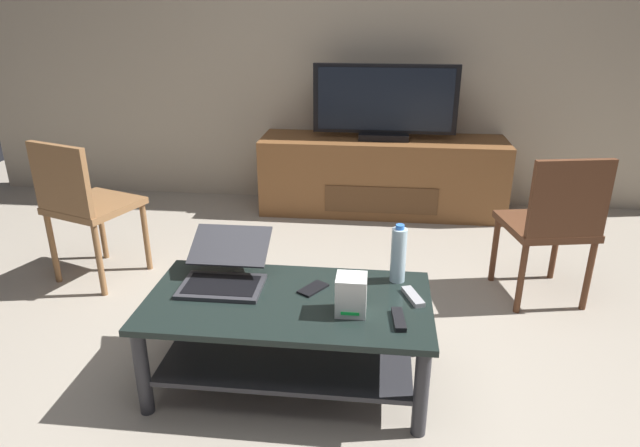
% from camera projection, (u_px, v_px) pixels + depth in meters
% --- Properties ---
extents(ground_plane, '(7.68, 7.68, 0.00)m').
position_uv_depth(ground_plane, '(319.00, 385.00, 2.47)').
color(ground_plane, '#9E9384').
extents(back_wall, '(6.40, 0.12, 2.80)m').
position_uv_depth(back_wall, '(356.00, 29.00, 4.34)').
color(back_wall, '#B2A38C').
rests_on(back_wall, ground).
extents(coffee_table, '(1.22, 0.63, 0.42)m').
position_uv_depth(coffee_table, '(289.00, 325.00, 2.39)').
color(coffee_table, black).
rests_on(coffee_table, ground).
extents(media_cabinet, '(1.93, 0.52, 0.60)m').
position_uv_depth(media_cabinet, '(382.00, 175.00, 4.43)').
color(media_cabinet, brown).
rests_on(media_cabinet, ground).
extents(television, '(1.10, 0.20, 0.57)m').
position_uv_depth(television, '(385.00, 104.00, 4.20)').
color(television, black).
rests_on(television, media_cabinet).
extents(dining_chair, '(0.52, 0.52, 0.87)m').
position_uv_depth(dining_chair, '(553.00, 221.00, 2.99)').
color(dining_chair, '#59331E').
rests_on(dining_chair, ground).
extents(side_chair, '(0.56, 0.56, 0.88)m').
position_uv_depth(side_chair, '(83.00, 202.00, 3.21)').
color(side_chair, brown).
rests_on(side_chair, ground).
extents(laptop, '(0.36, 0.42, 0.19)m').
position_uv_depth(laptop, '(225.00, 269.00, 2.47)').
color(laptop, '#333338').
rests_on(laptop, coffee_table).
extents(router_box, '(0.12, 0.12, 0.16)m').
position_uv_depth(router_box, '(351.00, 295.00, 2.21)').
color(router_box, white).
rests_on(router_box, coffee_table).
extents(water_bottle_near, '(0.07, 0.07, 0.27)m').
position_uv_depth(water_bottle_near, '(398.00, 255.00, 2.45)').
color(water_bottle_near, silver).
rests_on(water_bottle_near, coffee_table).
extents(cell_phone, '(0.14, 0.16, 0.01)m').
position_uv_depth(cell_phone, '(313.00, 289.00, 2.42)').
color(cell_phone, black).
rests_on(cell_phone, coffee_table).
extents(tv_remote, '(0.06, 0.16, 0.02)m').
position_uv_depth(tv_remote, '(399.00, 319.00, 2.17)').
color(tv_remote, black).
rests_on(tv_remote, coffee_table).
extents(soundbar_remote, '(0.10, 0.17, 0.02)m').
position_uv_depth(soundbar_remote, '(413.00, 297.00, 2.34)').
color(soundbar_remote, '#99999E').
rests_on(soundbar_remote, coffee_table).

